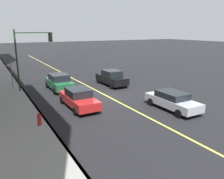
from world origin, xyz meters
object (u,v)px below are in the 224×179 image
traffic_light_mast (31,50)px  fire_hydrant (39,120)px  car_black (112,78)px  car_green (59,82)px  street_sign_post (12,74)px  car_red (78,98)px  car_silver (172,100)px

traffic_light_mast → fire_hydrant: bearing=171.0°
car_black → traffic_light_mast: (1.90, 7.95, 3.24)m
car_green → street_sign_post: bearing=62.1°
street_sign_post → fire_hydrant: (-10.69, -0.30, -1.23)m
car_black → traffic_light_mast: 8.79m
fire_hydrant → traffic_light_mast: bearing=-9.0°
car_black → car_red: bearing=132.0°
street_sign_post → fire_hydrant: size_ratio=3.07×
fire_hydrant → car_red: bearing=-56.0°
car_silver → car_green: bearing=29.9°
street_sign_post → traffic_light_mast: bearing=-120.2°
car_silver → street_sign_post: (12.24, 9.92, 0.97)m
car_red → fire_hydrant: bearing=124.0°
car_red → traffic_light_mast: (7.24, 2.01, 3.30)m
car_silver → traffic_light_mast: size_ratio=0.78×
car_silver → car_red: 7.24m
car_silver → traffic_light_mast: traffic_light_mast is taller
street_sign_post → fire_hydrant: bearing=-178.4°
car_black → car_green: bearing=82.2°
car_silver → traffic_light_mast: (11.17, 8.09, 3.34)m
car_silver → traffic_light_mast: 14.19m
street_sign_post → car_green: bearing=-117.9°
car_silver → fire_hydrant: 9.74m
car_silver → street_sign_post: size_ratio=1.61×
car_silver → car_red: bearing=57.1°
car_green → street_sign_post: (2.19, 4.13, 0.87)m
car_silver → car_green: (10.05, 5.79, 0.10)m
car_black → car_green: 5.70m
fire_hydrant → street_sign_post: bearing=1.6°
car_black → traffic_light_mast: size_ratio=0.75×
traffic_light_mast → fire_hydrant: 10.39m
car_green → car_red: bearing=177.3°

